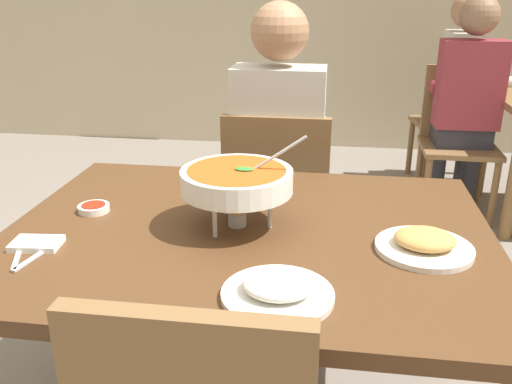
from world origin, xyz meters
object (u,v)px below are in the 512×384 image
Objects in this scene: diner_main at (279,146)px; chair_bg_right at (462,114)px; appetizer_plate at (424,244)px; chair_diner_main at (277,203)px; chair_bg_middle at (458,132)px; curry_bowl at (237,181)px; patron_bg_right at (465,81)px; patron_bg_middle at (467,96)px; sauce_dish at (94,208)px; rice_plate at (278,290)px; dining_table_main at (248,261)px.

chair_bg_right is at bearing 58.36° from diner_main.
appetizer_plate is (0.45, -0.88, 0.02)m from diner_main.
chair_diner_main is 3.75× the size of appetizer_plate.
curry_bowl is at bearing -116.03° from chair_bg_middle.
diner_main is at bearing -122.04° from patron_bg_right.
sauce_dish is at bearing -126.38° from patron_bg_middle.
diner_main is (0.00, 0.03, 0.24)m from chair_diner_main.
chair_bg_middle is 0.24m from patron_bg_middle.
chair_diner_main is 2.71× the size of curry_bowl.
curry_bowl reaches higher than appetizer_plate.
patron_bg_middle is (0.99, 1.21, 0.00)m from diner_main.
chair_bg_right is at bearing 76.20° from appetizer_plate.
patron_bg_right is at bearing 76.86° from chair_bg_middle.
chair_diner_main is 0.69× the size of diner_main.
chair_bg_right reaches higher than rice_plate.
appetizer_plate is 2.16m from patron_bg_middle.
chair_bg_right is at bearing 69.14° from patron_bg_right.
chair_bg_right is (1.11, 2.61, -0.14)m from dining_table_main.
chair_bg_right reaches higher than appetizer_plate.
patron_bg_right is (0.63, 2.61, -0.02)m from appetizer_plate.
patron_bg_right is at bearing 58.14° from sauce_dish.
chair_bg_middle is at bearing 63.97° from curry_bowl.
rice_plate and appetizer_plate have the same top height.
diner_main is 1.46× the size of chair_bg_right.
dining_table_main is 0.47m from appetizer_plate.
diner_main is 1.62m from chair_bg_middle.
diner_main is 0.99m from appetizer_plate.
rice_plate is 2.58m from chair_bg_middle.
patron_bg_right is (1.08, 2.54, 0.10)m from dining_table_main.
appetizer_plate is at bearing -103.60° from patron_bg_right.
diner_main is 5.46× the size of rice_plate.
patron_bg_middle reaches higher than curry_bowl.
curry_bowl reaches higher than chair_diner_main.
chair_diner_main reaches higher than appetizer_plate.
rice_plate is (0.11, -0.33, 0.12)m from dining_table_main.
chair_diner_main is 2.08m from patron_bg_right.
chair_diner_main is 1.60m from patron_bg_middle.
chair_diner_main is 0.89m from sauce_dish.
chair_bg_right is (0.13, 0.53, 0.00)m from chair_bg_middle.
chair_bg_right is 0.69× the size of patron_bg_right.
patron_bg_middle reaches higher than sauce_dish.
rice_plate is 1.00× the size of appetizer_plate.
curry_bowl reaches higher than sauce_dish.
chair_bg_middle is 0.69× the size of patron_bg_right.
chair_bg_middle is 0.69× the size of patron_bg_middle.
appetizer_plate is 2.77m from chair_bg_right.
rice_plate reaches higher than sauce_dish.
appetizer_plate is at bearing -103.80° from chair_bg_right.
patron_bg_middle reaches higher than dining_table_main.
chair_diner_main is at bearing -126.77° from chair_bg_middle.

